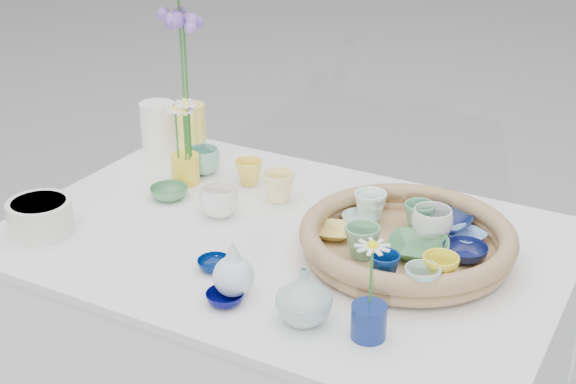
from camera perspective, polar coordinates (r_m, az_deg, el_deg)
The scene contains 32 objects.
wicker_tray at distance 1.77m, azimuth 8.45°, elevation -3.44°, with size 0.47×0.47×0.08m, color #957149, non-canonical shape.
tray_ceramic_0 at distance 1.87m, azimuth 10.98°, elevation -2.12°, with size 0.13×0.13×0.03m, color #0D1747.
tray_ceramic_1 at distance 1.76m, azimuth 12.46°, elevation -4.22°, with size 0.10×0.10×0.03m, color #0E1446.
tray_ceramic_2 at distance 1.64m, azimuth 10.75°, elevation -5.58°, with size 0.07×0.07×0.07m, color yellow.
tray_ceramic_3 at distance 1.75m, azimuth 9.23°, elevation -3.99°, with size 0.13×0.13×0.03m, color #417F4C.
tray_ceramic_4 at distance 1.72m, azimuth 5.30°, elevation -3.54°, with size 0.08×0.08×0.07m, color #6EA676.
tray_ceramic_5 at distance 1.86m, azimuth 5.12°, elevation -2.00°, with size 0.08×0.08×0.03m, color silver.
tray_ceramic_6 at distance 1.88m, azimuth 5.85°, elevation -1.03°, with size 0.08×0.08×0.07m, color white.
tray_ceramic_7 at distance 1.82m, azimuth 10.19°, elevation -2.24°, with size 0.09×0.09×0.07m, color white.
tray_ceramic_8 at distance 1.83m, azimuth 12.54°, elevation -3.11°, with size 0.08×0.08×0.02m, color #709DDC.
tray_ceramic_9 at distance 1.64m, azimuth 6.85°, elevation -5.35°, with size 0.07×0.07×0.06m, color navy.
tray_ceramic_10 at distance 1.81m, azimuth 3.22°, elevation -2.85°, with size 0.09×0.09×0.02m, color #D9BD51.
tray_ceramic_11 at distance 1.60m, azimuth 9.50°, elevation -6.38°, with size 0.07×0.07×0.07m, color #9EC7BA.
tray_ceramic_12 at distance 1.85m, azimuth 9.32°, elevation -1.74°, with size 0.07×0.07×0.07m, color #579D73.
loose_ceramic_0 at distance 2.10m, azimuth -2.79°, elevation 1.41°, with size 0.07×0.07×0.07m, color #FFDB4D.
loose_ceramic_1 at distance 2.00m, azimuth -0.69°, elevation 0.38°, with size 0.08×0.08×0.08m, color #FFEA94.
loose_ceramic_2 at distance 2.05m, azimuth -8.45°, elevation -0.05°, with size 0.10×0.10×0.03m, color #47834F.
loose_ceramic_3 at distance 1.94m, azimuth -4.91°, elevation -0.68°, with size 0.09×0.09×0.07m, color white.
loose_ceramic_4 at distance 1.72m, azimuth -5.26°, elevation -5.15°, with size 0.07×0.07×0.02m, color #001651.
loose_ceramic_5 at distance 2.18m, azimuth -6.03°, elevation 2.21°, with size 0.09×0.09×0.07m, color #7EBDAA.
loose_ceramic_6 at distance 1.61m, azimuth -4.50°, elevation -7.52°, with size 0.08×0.08×0.02m, color #04044D.
fluted_bowl at distance 1.94m, azimuth -17.19°, elevation -1.70°, with size 0.15×0.15×0.08m, color silver, non-canonical shape.
bud_vase_paleblue at distance 1.61m, azimuth -3.91°, elevation -5.31°, with size 0.08×0.08×0.13m, color silver, non-canonical shape.
bud_vase_seafoam at distance 1.53m, azimuth 1.13°, elevation -7.35°, with size 0.11×0.11×0.11m, color #9ABAB2.
bud_vase_cobalt at distance 1.50m, azimuth 5.76°, elevation -9.14°, with size 0.07×0.07×0.07m, color navy.
single_daisy at distance 1.47m, azimuth 5.94°, elevation -5.86°, with size 0.08×0.08×0.14m, color white, non-canonical shape.
tall_vase_yellow at distance 2.27m, azimuth -6.91°, elevation 4.32°, with size 0.08×0.08×0.16m, color #FFEA59.
gerbera at distance 2.20m, azimuth -7.60°, elevation 9.95°, with size 0.13×0.13×0.32m, color #E55000, non-canonical shape.
hydrangea at distance 2.22m, azimuth -7.28°, elevation 9.04°, with size 0.09×0.09×0.32m, color #7754BC, non-canonical shape.
white_pitcher at distance 2.36m, azimuth -9.23°, elevation 4.69°, with size 0.14×0.10×0.14m, color white, non-canonical shape.
daisy_cup at distance 2.12m, azimuth -7.32°, elevation 1.63°, with size 0.07×0.07×0.08m, color yellow.
daisy_posy at distance 2.06m, azimuth -7.35°, elevation 4.51°, with size 0.08×0.08×0.16m, color white, non-canonical shape.
Camera 1 is at (0.79, -1.42, 1.64)m, focal length 50.00 mm.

